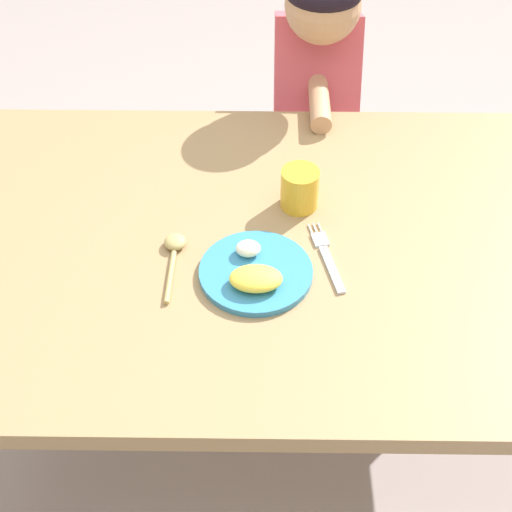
{
  "coord_description": "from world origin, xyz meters",
  "views": [
    {
      "loc": [
        -0.06,
        -1.1,
        1.71
      ],
      "look_at": [
        -0.08,
        -0.07,
        0.68
      ],
      "focal_mm": 52.93,
      "sensor_mm": 36.0,
      "label": 1
    }
  ],
  "objects": [
    {
      "name": "spoon",
      "position": [
        -0.24,
        -0.04,
        0.67
      ],
      "size": [
        0.04,
        0.18,
        0.02
      ],
      "rotation": [
        0.0,
        0.0,
        1.55
      ],
      "color": "tan",
      "rests_on": "dining_table"
    },
    {
      "name": "dining_table",
      "position": [
        0.0,
        0.0,
        0.6
      ],
      "size": [
        1.45,
        0.91,
        0.66
      ],
      "color": "#977851",
      "rests_on": "ground_plane"
    },
    {
      "name": "plate",
      "position": [
        -0.08,
        -0.1,
        0.68
      ],
      "size": [
        0.22,
        0.22,
        0.05
      ],
      "color": "teal",
      "rests_on": "dining_table"
    },
    {
      "name": "ground_plane",
      "position": [
        0.0,
        0.0,
        0.0
      ],
      "size": [
        8.0,
        8.0,
        0.0
      ],
      "primitive_type": "plane",
      "color": "gray"
    },
    {
      "name": "fork",
      "position": [
        0.06,
        -0.05,
        0.66
      ],
      "size": [
        0.07,
        0.2,
        0.01
      ],
      "rotation": [
        0.0,
        0.0,
        1.81
      ],
      "color": "silver",
      "rests_on": "dining_table"
    },
    {
      "name": "drinking_cup",
      "position": [
        0.01,
        0.11,
        0.71
      ],
      "size": [
        0.08,
        0.08,
        0.09
      ],
      "primitive_type": "cylinder",
      "color": "gold",
      "rests_on": "dining_table"
    },
    {
      "name": "person",
      "position": [
        0.07,
        0.61,
        0.54
      ],
      "size": [
        0.22,
        0.37,
        0.98
      ],
      "rotation": [
        0.0,
        0.0,
        3.14
      ],
      "color": "navy",
      "rests_on": "ground_plane"
    }
  ]
}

